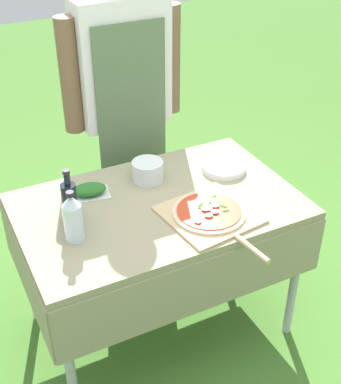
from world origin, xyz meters
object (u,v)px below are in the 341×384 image
at_px(prep_table, 159,219).
at_px(pizza_on_peel, 210,214).
at_px(mixing_tub, 148,171).
at_px(water_bottle, 73,218).
at_px(herb_container, 89,190).
at_px(person_cook, 124,93).
at_px(plate_stack, 224,167).
at_px(oil_bottle, 70,203).

xyz_separation_m(prep_table, pizza_on_peel, (0.15, -0.20, 0.10)).
bearing_deg(mixing_tub, prep_table, -101.66).
relative_size(prep_table, water_bottle, 5.52).
height_order(pizza_on_peel, mixing_tub, mixing_tub).
relative_size(water_bottle, herb_container, 1.16).
height_order(prep_table, person_cook, person_cook).
bearing_deg(plate_stack, person_cook, 118.48).
relative_size(pizza_on_peel, herb_container, 2.93).
height_order(water_bottle, herb_container, water_bottle).
xyz_separation_m(pizza_on_peel, plate_stack, (0.26, 0.31, 0.00)).
height_order(pizza_on_peel, water_bottle, water_bottle).
bearing_deg(prep_table, pizza_on_peel, -51.75).
xyz_separation_m(person_cook, plate_stack, (0.29, -0.54, -0.24)).
distance_m(prep_table, herb_container, 0.34).
distance_m(person_cook, pizza_on_peel, 0.89).
distance_m(water_bottle, plate_stack, 0.86).
distance_m(pizza_on_peel, herb_container, 0.57).
bearing_deg(pizza_on_peel, herb_container, 128.84).
height_order(prep_table, water_bottle, water_bottle).
relative_size(oil_bottle, herb_container, 1.31).
distance_m(person_cook, herb_container, 0.63).
distance_m(herb_container, mixing_tub, 0.30).
bearing_deg(plate_stack, oil_bottle, -173.82).
bearing_deg(pizza_on_peel, mixing_tub, 98.62).
xyz_separation_m(prep_table, oil_bottle, (-0.39, 0.03, 0.19)).
xyz_separation_m(oil_bottle, plate_stack, (0.80, 0.09, -0.09)).
bearing_deg(person_cook, herb_container, 51.41).
bearing_deg(mixing_tub, oil_bottle, -158.04).
height_order(pizza_on_peel, plate_stack, pizza_on_peel).
relative_size(pizza_on_peel, mixing_tub, 3.87).
xyz_separation_m(oil_bottle, water_bottle, (-0.02, -0.11, 0.00)).
bearing_deg(person_cook, pizza_on_peel, 92.86).
height_order(water_bottle, plate_stack, water_bottle).
bearing_deg(oil_bottle, plate_stack, 6.18).
bearing_deg(pizza_on_peel, prep_table, 121.07).
bearing_deg(oil_bottle, mixing_tub, 21.96).
distance_m(oil_bottle, herb_container, 0.23).
xyz_separation_m(water_bottle, plate_stack, (0.83, 0.20, -0.09)).
bearing_deg(person_cook, mixing_tub, 80.89).
height_order(pizza_on_peel, herb_container, herb_container).
relative_size(pizza_on_peel, plate_stack, 2.64).
bearing_deg(prep_table, water_bottle, -168.54).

